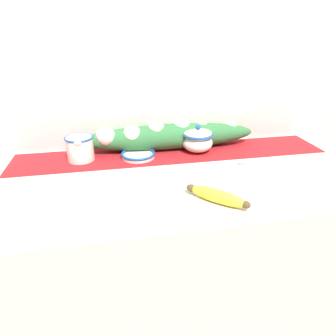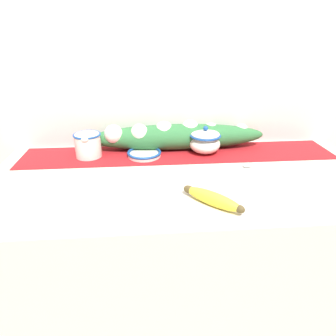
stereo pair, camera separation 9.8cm
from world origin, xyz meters
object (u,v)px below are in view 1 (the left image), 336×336
small_dish (138,155)px  cream_pitcher (80,147)px  sugar_bowl (198,140)px  spoon (239,163)px  banana (217,196)px

small_dish → cream_pitcher: bearing=175.6°
sugar_bowl → spoon: bearing=-49.6°
cream_pitcher → spoon: bearing=-14.0°
small_dish → spoon: bearing=-19.3°
spoon → cream_pitcher: bearing=148.4°
spoon → banana: bearing=-143.4°
spoon → small_dish: bearing=143.0°
sugar_bowl → spoon: sugar_bowl is taller
small_dish → sugar_bowl: bearing=3.7°
sugar_bowl → banana: (-0.05, -0.39, -0.03)m
cream_pitcher → banana: bearing=-43.7°
cream_pitcher → sugar_bowl: size_ratio=0.99×
small_dish → spoon: 0.39m
banana → spoon: bearing=54.3°
sugar_bowl → banana: bearing=-97.7°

